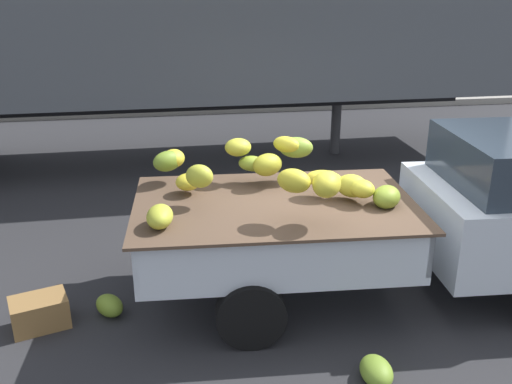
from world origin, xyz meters
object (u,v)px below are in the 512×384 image
(pickup_truck, at_px, (455,212))
(semi_trailer, at_px, (144,14))
(fallen_banana_bunch_by_wheel, at_px, (376,371))
(fallen_banana_bunch_near_tailgate, at_px, (110,306))
(produce_crate, at_px, (40,312))

(pickup_truck, relative_size, semi_trailer, 0.41)
(semi_trailer, relative_size, fallen_banana_bunch_by_wheel, 31.53)
(fallen_banana_bunch_near_tailgate, distance_m, fallen_banana_bunch_by_wheel, 2.65)
(fallen_banana_bunch_near_tailgate, relative_size, fallen_banana_bunch_by_wheel, 0.86)
(pickup_truck, xyz_separation_m, fallen_banana_bunch_by_wheel, (-1.28, -1.35, -0.79))
(fallen_banana_bunch_near_tailgate, xyz_separation_m, produce_crate, (-0.64, -0.09, 0.04))
(fallen_banana_bunch_near_tailgate, distance_m, produce_crate, 0.65)
(semi_trailer, xyz_separation_m, fallen_banana_bunch_near_tailgate, (-0.38, -4.91, -2.43))
(semi_trailer, bearing_deg, fallen_banana_bunch_near_tailgate, -95.20)
(produce_crate, bearing_deg, pickup_truck, 1.07)
(pickup_truck, relative_size, fallen_banana_bunch_by_wheel, 12.99)
(pickup_truck, distance_m, semi_trailer, 6.09)
(semi_trailer, height_order, fallen_banana_bunch_near_tailgate, semi_trailer)
(semi_trailer, distance_m, produce_crate, 5.64)
(fallen_banana_bunch_by_wheel, bearing_deg, pickup_truck, 46.53)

